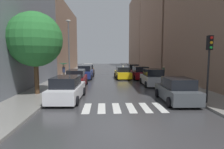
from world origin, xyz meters
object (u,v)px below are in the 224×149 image
at_px(pedestrian_by_kerb, 64,67).
at_px(street_tree_left, 35,40).
at_px(parked_car_left_third, 85,72).
at_px(parked_car_right_second, 153,78).
at_px(pedestrian_near_tree, 163,72).
at_px(lamp_post_left, 69,46).
at_px(taxi_midroad, 123,73).
at_px(parked_car_right_nearest, 177,91).
at_px(traffic_light_right_corner, 209,54).
at_px(parked_car_left_nearest, 67,89).
at_px(parked_car_right_fourth, 132,69).
at_px(parked_car_left_second, 77,79).
at_px(parked_car_right_third, 140,73).
at_px(parked_car_left_fourth, 88,70).

distance_m(pedestrian_by_kerb, street_tree_left, 9.63).
height_order(parked_car_left_third, parked_car_right_second, parked_car_left_third).
relative_size(parked_car_right_second, pedestrian_near_tree, 2.48).
xyz_separation_m(pedestrian_near_tree, lamp_post_left, (-12.30, -0.48, 3.39)).
height_order(taxi_midroad, pedestrian_near_tree, taxi_midroad).
xyz_separation_m(parked_car_right_nearest, traffic_light_right_corner, (1.62, -0.91, 2.50)).
distance_m(parked_car_left_nearest, parked_car_right_fourth, 19.75).
height_order(taxi_midroad, traffic_light_right_corner, traffic_light_right_corner).
height_order(parked_car_left_second, parked_car_right_second, same).
relative_size(parked_car_right_nearest, taxi_midroad, 0.94).
xyz_separation_m(parked_car_left_third, parked_car_right_nearest, (7.53, -12.93, -0.06)).
bearing_deg(parked_car_left_second, parked_car_right_fourth, -31.61).
height_order(parked_car_left_third, street_tree_left, street_tree_left).
xyz_separation_m(parked_car_left_nearest, taxi_midroad, (5.26, 11.85, -0.04)).
distance_m(parked_car_right_third, lamp_post_left, 10.00).
xyz_separation_m(parked_car_left_nearest, parked_car_left_fourth, (0.01, 17.81, -0.05)).
distance_m(parked_car_right_nearest, traffic_light_right_corner, 3.11).
distance_m(parked_car_right_fourth, street_tree_left, 19.82).
bearing_deg(parked_car_left_nearest, taxi_midroad, -21.52).
bearing_deg(taxi_midroad, parked_car_left_third, 85.45).
relative_size(parked_car_left_third, taxi_midroad, 1.07).
distance_m(parked_car_right_nearest, parked_car_right_fourth, 19.05).
bearing_deg(parked_car_left_second, parked_car_right_third, -51.99).
relative_size(pedestrian_by_kerb, traffic_light_right_corner, 0.47).
relative_size(parked_car_right_third, traffic_light_right_corner, 1.07).
bearing_deg(parked_car_right_second, taxi_midroad, 23.96).
height_order(parked_car_right_nearest, pedestrian_by_kerb, pedestrian_by_kerb).
xyz_separation_m(parked_car_left_third, parked_car_right_second, (7.68, -6.16, -0.01)).
relative_size(parked_car_left_nearest, parked_car_left_fourth, 1.00).
bearing_deg(parked_car_right_fourth, lamp_post_left, 127.89).
xyz_separation_m(pedestrian_by_kerb, street_tree_left, (-0.17, -9.24, 2.74)).
relative_size(pedestrian_near_tree, traffic_light_right_corner, 0.38).
height_order(parked_car_left_third, lamp_post_left, lamp_post_left).
xyz_separation_m(parked_car_right_third, parked_car_right_fourth, (0.05, 6.76, -0.02)).
bearing_deg(traffic_light_right_corner, parked_car_left_third, 123.50).
distance_m(parked_car_right_fourth, lamp_post_left, 12.69).
height_order(parked_car_right_second, street_tree_left, street_tree_left).
relative_size(parked_car_left_third, pedestrian_near_tree, 2.94).
distance_m(parked_car_left_third, parked_car_left_fourth, 5.70).
xyz_separation_m(traffic_light_right_corner, lamp_post_left, (-11.00, 12.14, 1.10)).
relative_size(parked_car_right_second, pedestrian_by_kerb, 2.01).
height_order(parked_car_left_nearest, pedestrian_near_tree, pedestrian_near_tree).
distance_m(pedestrian_near_tree, street_tree_left, 16.53).
distance_m(taxi_midroad, traffic_light_right_corner, 14.39).
relative_size(parked_car_right_fourth, traffic_light_right_corner, 1.08).
distance_m(parked_car_left_fourth, parked_car_right_third, 9.86).
relative_size(pedestrian_near_tree, lamp_post_left, 0.22).
bearing_deg(taxi_midroad, parked_car_right_third, -101.33).
height_order(parked_car_right_third, parked_car_right_fourth, parked_car_right_third).
xyz_separation_m(parked_car_right_nearest, parked_car_right_third, (-0.11, 12.29, 0.01)).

